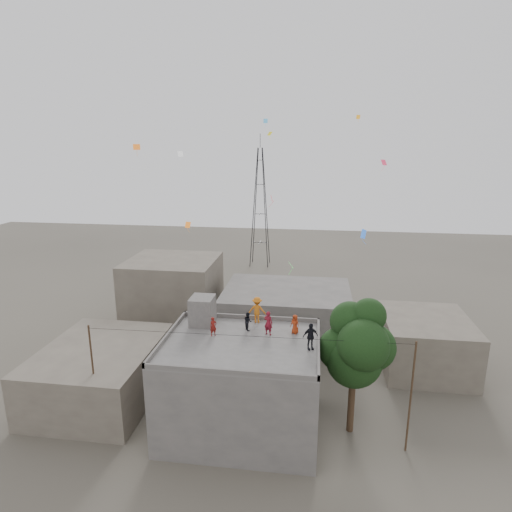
{
  "coord_description": "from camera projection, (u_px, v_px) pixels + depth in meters",
  "views": [
    {
      "loc": [
        4.43,
        -24.73,
        18.42
      ],
      "look_at": [
        0.55,
        3.0,
        11.11
      ],
      "focal_mm": 30.0,
      "sensor_mm": 36.0,
      "label": 1
    }
  ],
  "objects": [
    {
      "name": "person_red_child",
      "position": [
        213.0,
        327.0,
        28.28
      ],
      "size": [
        0.57,
        0.53,
        1.3
      ],
      "primitive_type": "imported",
      "rotation": [
        0.0,
        0.0,
        0.64
      ],
      "color": "maroon",
      "rests_on": "main_building"
    },
    {
      "name": "neighbor_east",
      "position": [
        425.0,
        343.0,
        36.09
      ],
      "size": [
        7.0,
        8.0,
        4.4
      ],
      "primitive_type": "cube",
      "color": "#595146",
      "rests_on": "ground"
    },
    {
      "name": "neighbor_west",
      "position": [
        101.0,
        372.0,
        31.83
      ],
      "size": [
        8.0,
        10.0,
        4.0
      ],
      "primitive_type": "cube",
      "color": "#595146",
      "rests_on": "ground"
    },
    {
      "name": "person_red_adult",
      "position": [
        268.0,
        323.0,
        28.4
      ],
      "size": [
        0.71,
        0.59,
        1.66
      ],
      "primitive_type": "imported",
      "rotation": [
        0.0,
        0.0,
        2.78
      ],
      "color": "maroon",
      "rests_on": "main_building"
    },
    {
      "name": "tree",
      "position": [
        357.0,
        346.0,
        26.99
      ],
      "size": [
        4.9,
        4.6,
        9.1
      ],
      "color": "black",
      "rests_on": "ground"
    },
    {
      "name": "kites",
      "position": [
        276.0,
        184.0,
        31.87
      ],
      "size": [
        16.54,
        14.96,
        10.56
      ],
      "color": "orange",
      "rests_on": "ground"
    },
    {
      "name": "person_orange_adult",
      "position": [
        257.0,
        310.0,
        30.34
      ],
      "size": [
        1.23,
        0.71,
        1.9
      ],
      "primitive_type": "imported",
      "rotation": [
        0.0,
        0.0,
        -3.14
      ],
      "color": "#CC6B17",
      "rests_on": "main_building"
    },
    {
      "name": "parapet",
      "position": [
        241.0,
        341.0,
        27.37
      ],
      "size": [
        10.0,
        8.0,
        0.3
      ],
      "color": "#54514E",
      "rests_on": "main_building"
    },
    {
      "name": "transmission_tower",
      "position": [
        260.0,
        208.0,
        65.52
      ],
      "size": [
        2.97,
        2.97,
        20.01
      ],
      "color": "black",
      "rests_on": "ground"
    },
    {
      "name": "neighbor_northwest",
      "position": [
        173.0,
        292.0,
        44.73
      ],
      "size": [
        9.0,
        8.0,
        7.0
      ],
      "primitive_type": "cube",
      "color": "#595146",
      "rests_on": "ground"
    },
    {
      "name": "person_dark_child",
      "position": [
        248.0,
        321.0,
        29.22
      ],
      "size": [
        0.73,
        0.77,
        1.26
      ],
      "primitive_type": "imported",
      "rotation": [
        0.0,
        0.0,
        2.14
      ],
      "color": "black",
      "rests_on": "main_building"
    },
    {
      "name": "neighbor_north",
      "position": [
        286.0,
        314.0,
        41.46
      ],
      "size": [
        12.0,
        9.0,
        5.0
      ],
      "primitive_type": "cube",
      "color": "#54514E",
      "rests_on": "ground"
    },
    {
      "name": "utility_line",
      "position": [
        246.0,
        386.0,
        26.71
      ],
      "size": [
        20.12,
        0.62,
        7.4
      ],
      "color": "black",
      "rests_on": "ground"
    },
    {
      "name": "main_building",
      "position": [
        241.0,
        385.0,
        28.17
      ],
      "size": [
        10.0,
        8.0,
        6.1
      ],
      "color": "#54514E",
      "rests_on": "ground"
    },
    {
      "name": "ground",
      "position": [
        242.0,
        425.0,
        28.94
      ],
      "size": [
        140.0,
        140.0,
        0.0
      ],
      "primitive_type": "plane",
      "color": "#48443B",
      "rests_on": "ground"
    },
    {
      "name": "stair_head_box",
      "position": [
        202.0,
        311.0,
        30.07
      ],
      "size": [
        1.6,
        1.8,
        2.0
      ],
      "primitive_type": "cube",
      "color": "#54514E",
      "rests_on": "main_building"
    },
    {
      "name": "person_dark_adult",
      "position": [
        310.0,
        336.0,
        26.36
      ],
      "size": [
        1.09,
        0.8,
        1.71
      ],
      "primitive_type": "imported",
      "rotation": [
        0.0,
        0.0,
        0.43
      ],
      "color": "black",
      "rests_on": "main_building"
    },
    {
      "name": "person_orange_child",
      "position": [
        295.0,
        324.0,
        28.65
      ],
      "size": [
        0.77,
        0.68,
        1.32
      ],
      "primitive_type": "imported",
      "rotation": [
        0.0,
        0.0,
        -0.52
      ],
      "color": "#9E3012",
      "rests_on": "main_building"
    }
  ]
}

